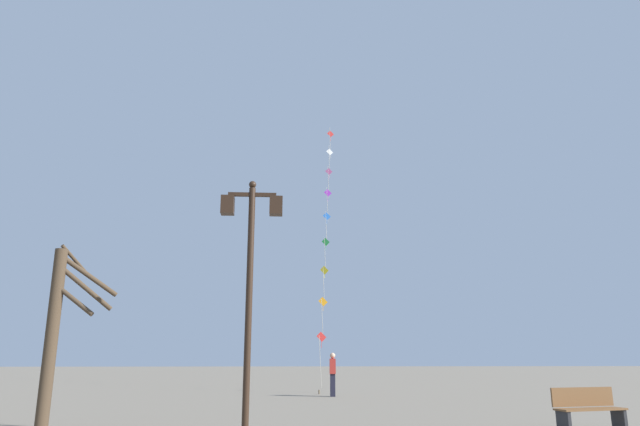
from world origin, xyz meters
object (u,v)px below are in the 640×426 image
(kite_flyer, at_px, (333,373))
(park_bench, at_px, (588,409))
(kite_train, at_px, (326,227))
(twin_lantern_lamp_post, at_px, (250,255))
(bare_tree, at_px, (57,328))

(kite_flyer, height_order, park_bench, kite_flyer)
(kite_train, distance_m, park_bench, 20.48)
(twin_lantern_lamp_post, bearing_deg, park_bench, 4.03)
(twin_lantern_lamp_post, xyz_separation_m, park_bench, (7.32, 0.52, -3.19))
(kite_train, xyz_separation_m, kite_flyer, (-0.29, -7.01, -7.74))
(twin_lantern_lamp_post, relative_size, park_bench, 3.19)
(kite_flyer, distance_m, bare_tree, 12.71)
(kite_train, height_order, bare_tree, kite_train)
(kite_train, bearing_deg, bare_tree, -112.90)
(twin_lantern_lamp_post, relative_size, bare_tree, 1.30)
(kite_flyer, bearing_deg, bare_tree, 148.56)
(kite_flyer, bearing_deg, kite_train, 0.33)
(park_bench, bearing_deg, twin_lantern_lamp_post, 170.88)
(bare_tree, bearing_deg, kite_train, 67.10)
(kite_train, bearing_deg, park_bench, -76.81)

